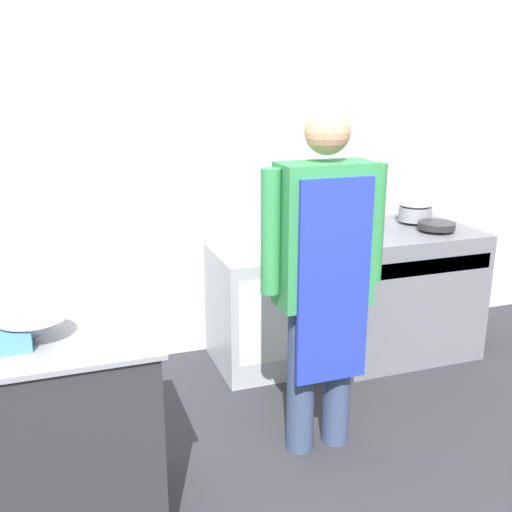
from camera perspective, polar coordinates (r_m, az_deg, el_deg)
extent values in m
cube|color=silver|center=(3.95, -5.07, 9.39)|extent=(8.00, 0.05, 2.70)
cube|color=#2D2D33|center=(2.71, -21.58, -15.95)|extent=(1.07, 0.67, 0.86)
cube|color=gray|center=(2.52, -22.63, -7.43)|extent=(1.12, 0.70, 0.02)
cube|color=slate|center=(4.25, 13.13, -3.20)|extent=(0.99, 0.73, 0.87)
cube|color=gray|center=(3.89, 16.10, -0.95)|extent=(0.91, 0.03, 0.10)
cube|color=gray|center=(4.42, 11.11, 3.65)|extent=(0.99, 0.03, 0.02)
cube|color=#A8ADB2|center=(3.95, 0.98, -4.93)|extent=(0.67, 0.62, 0.78)
cube|color=silver|center=(3.67, 2.61, -5.96)|extent=(0.57, 0.02, 0.55)
cylinder|color=#38476B|center=(3.06, 4.30, -11.58)|extent=(0.14, 0.14, 0.79)
cylinder|color=#38476B|center=(3.14, 7.75, -10.94)|extent=(0.14, 0.14, 0.79)
cube|color=#338C4C|center=(2.84, 6.49, 2.02)|extent=(0.45, 0.22, 0.68)
cube|color=#2338B2|center=(2.79, 7.44, -2.64)|extent=(0.36, 0.02, 0.98)
cylinder|color=#338C4C|center=(2.72, 1.38, 2.27)|extent=(0.09, 0.09, 0.58)
cylinder|color=#338C4C|center=(2.95, 11.25, 3.07)|extent=(0.09, 0.09, 0.58)
sphere|color=tan|center=(2.76, 6.82, 11.67)|extent=(0.21, 0.21, 0.21)
cone|color=gray|center=(2.44, -20.46, -6.49)|extent=(0.27, 0.27, 0.09)
cube|color=teal|center=(2.39, -22.03, -7.28)|extent=(0.12, 0.12, 0.08)
cylinder|color=gray|center=(4.10, 10.04, 4.31)|extent=(0.30, 0.30, 0.20)
ellipsoid|color=gray|center=(4.07, 10.12, 6.00)|extent=(0.29, 0.29, 0.05)
cylinder|color=#262628|center=(4.13, 16.82, 2.80)|extent=(0.24, 0.24, 0.04)
cylinder|color=gray|center=(4.32, 14.90, 3.93)|extent=(0.23, 0.23, 0.10)
ellipsoid|color=gray|center=(4.31, 14.96, 4.77)|extent=(0.22, 0.22, 0.04)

